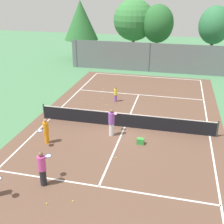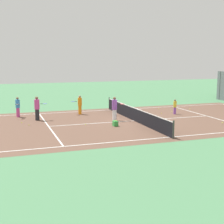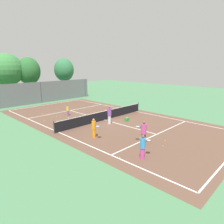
{
  "view_description": "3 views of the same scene",
  "coord_description": "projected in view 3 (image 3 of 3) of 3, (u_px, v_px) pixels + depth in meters",
  "views": [
    {
      "loc": [
        3.1,
        -16.64,
        8.63
      ],
      "look_at": [
        -0.69,
        -0.85,
        1.4
      ],
      "focal_mm": 44.86,
      "sensor_mm": 36.0,
      "label": 1
    },
    {
      "loc": [
        22.46,
        -9.48,
        4.7
      ],
      "look_at": [
        0.34,
        -1.88,
        0.83
      ],
      "focal_mm": 52.77,
      "sensor_mm": 36.0,
      "label": 2
    },
    {
      "loc": [
        -13.94,
        -14.7,
        5.74
      ],
      "look_at": [
        0.34,
        -0.8,
        0.95
      ],
      "focal_mm": 31.73,
      "sensor_mm": 36.0,
      "label": 3
    }
  ],
  "objects": [
    {
      "name": "tennis_ball_9",
      "position": [
        42.0,
        114.0,
        23.37
      ],
      "size": [
        0.07,
        0.07,
        0.07
      ],
      "primitive_type": "sphere",
      "color": "#CCE533",
      "rests_on": "ground_plane"
    },
    {
      "name": "tree_2",
      "position": [
        7.0,
        70.0,
        31.08
      ],
      "size": [
        5.05,
        5.05,
        7.49
      ],
      "color": "brown",
      "rests_on": "ground_plane"
    },
    {
      "name": "tennis_ball_1",
      "position": [
        165.0,
        141.0,
        15.25
      ],
      "size": [
        0.07,
        0.07,
        0.07
      ],
      "primitive_type": "sphere",
      "color": "#CCE533",
      "rests_on": "ground_plane"
    },
    {
      "name": "tennis_ball_0",
      "position": [
        135.0,
        127.0,
        18.59
      ],
      "size": [
        0.07,
        0.07,
        0.07
      ],
      "primitive_type": "sphere",
      "color": "#CCE533",
      "rests_on": "ground_plane"
    },
    {
      "name": "player_2",
      "position": [
        144.0,
        133.0,
        14.35
      ],
      "size": [
        0.43,
        0.97,
        1.82
      ],
      "color": "#232328",
      "rests_on": "ground_plane"
    },
    {
      "name": "court_surface",
      "position": [
        104.0,
        120.0,
        21.03
      ],
      "size": [
        13.0,
        25.0,
        0.01
      ],
      "color": "brown",
      "rests_on": "ground_plane"
    },
    {
      "name": "tennis_ball_6",
      "position": [
        44.0,
        120.0,
        20.79
      ],
      "size": [
        0.07,
        0.07,
        0.07
      ],
      "primitive_type": "sphere",
      "color": "#CCE533",
      "rests_on": "ground_plane"
    },
    {
      "name": "ground_plane",
      "position": [
        104.0,
        120.0,
        21.03
      ],
      "size": [
        80.0,
        80.0,
        0.0
      ],
      "primitive_type": "plane",
      "color": "#4C8456"
    },
    {
      "name": "tennis_ball_4",
      "position": [
        57.0,
        117.0,
        22.28
      ],
      "size": [
        0.07,
        0.07,
        0.07
      ],
      "primitive_type": "sphere",
      "color": "#CCE533",
      "rests_on": "ground_plane"
    },
    {
      "name": "tennis_ball_8",
      "position": [
        128.0,
        112.0,
        24.18
      ],
      "size": [
        0.07,
        0.07,
        0.07
      ],
      "primitive_type": "sphere",
      "color": "#CCE533",
      "rests_on": "ground_plane"
    },
    {
      "name": "tennis_net",
      "position": [
        104.0,
        115.0,
        20.91
      ],
      "size": [
        11.9,
        0.1,
        1.1
      ],
      "color": "#333833",
      "rests_on": "ground_plane"
    },
    {
      "name": "player_0",
      "position": [
        68.0,
        110.0,
        22.71
      ],
      "size": [
        0.27,
        0.27,
        1.25
      ],
      "color": "purple",
      "rests_on": "ground_plane"
    },
    {
      "name": "tree_1",
      "position": [
        64.0,
        70.0,
        36.67
      ],
      "size": [
        3.5,
        3.75,
        6.88
      ],
      "color": "brown",
      "rests_on": "ground_plane"
    },
    {
      "name": "tennis_ball_2",
      "position": [
        91.0,
        108.0,
        26.93
      ],
      "size": [
        0.07,
        0.07,
        0.07
      ],
      "primitive_type": "sphere",
      "color": "#CCE533",
      "rests_on": "ground_plane"
    },
    {
      "name": "tree_3",
      "position": [
        29.0,
        71.0,
        32.61
      ],
      "size": [
        3.71,
        3.51,
        6.94
      ],
      "color": "brown",
      "rests_on": "ground_plane"
    },
    {
      "name": "tennis_ball_7",
      "position": [
        69.0,
        118.0,
        21.82
      ],
      "size": [
        0.07,
        0.07,
        0.07
      ],
      "primitive_type": "sphere",
      "color": "#CCE533",
      "rests_on": "ground_plane"
    },
    {
      "name": "player_3",
      "position": [
        94.0,
        128.0,
        15.76
      ],
      "size": [
        0.46,
        0.92,
        1.59
      ],
      "color": "orange",
      "rests_on": "ground_plane"
    },
    {
      "name": "player_1",
      "position": [
        143.0,
        147.0,
        12.15
      ],
      "size": [
        0.92,
        0.4,
        1.6
      ],
      "color": "#D14799",
      "rests_on": "ground_plane"
    },
    {
      "name": "player_4",
      "position": [
        109.0,
        115.0,
        19.48
      ],
      "size": [
        0.43,
        0.96,
        1.81
      ],
      "color": "silver",
      "rests_on": "ground_plane"
    },
    {
      "name": "ball_crate",
      "position": [
        127.0,
        119.0,
        20.58
      ],
      "size": [
        0.44,
        0.29,
        0.43
      ],
      "color": "green",
      "rests_on": "ground_plane"
    },
    {
      "name": "tennis_ball_5",
      "position": [
        163.0,
        146.0,
        14.24
      ],
      "size": [
        0.07,
        0.07,
        0.07
      ],
      "primitive_type": "sphere",
      "color": "#CCE533",
      "rests_on": "ground_plane"
    },
    {
      "name": "perimeter_fence",
      "position": [
        41.0,
        92.0,
        30.15
      ],
      "size": [
        18.0,
        0.12,
        3.2
      ],
      "color": "slate",
      "rests_on": "ground_plane"
    },
    {
      "name": "tennis_ball_3",
      "position": [
        120.0,
        157.0,
        12.48
      ],
      "size": [
        0.07,
        0.07,
        0.07
      ],
      "primitive_type": "sphere",
      "color": "#CCE533",
      "rests_on": "ground_plane"
    }
  ]
}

